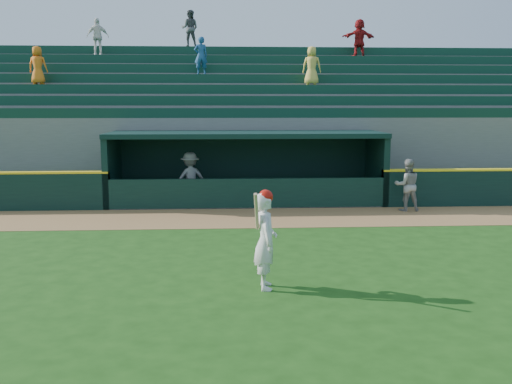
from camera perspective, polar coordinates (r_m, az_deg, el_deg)
ground at (r=12.51m, az=0.42°, el=-7.01°), size 120.00×120.00×0.00m
warning_track at (r=17.27m, az=-0.62°, el=-2.59°), size 40.00×3.00×0.01m
dugout_player_front at (r=18.93m, az=14.88°, el=0.67°), size 0.83×0.66×1.68m
dugout_player_inside at (r=19.73m, az=-6.60°, el=1.39°), size 1.32×1.04×1.78m
dugout at (r=20.14m, az=-1.03°, el=2.93°), size 9.40×2.80×2.46m
stands at (r=24.63m, az=-1.42°, el=6.41°), size 34.50×6.25×7.60m
batter_at_plate at (r=10.56m, az=0.96°, el=-4.74°), size 0.48×0.82×1.88m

